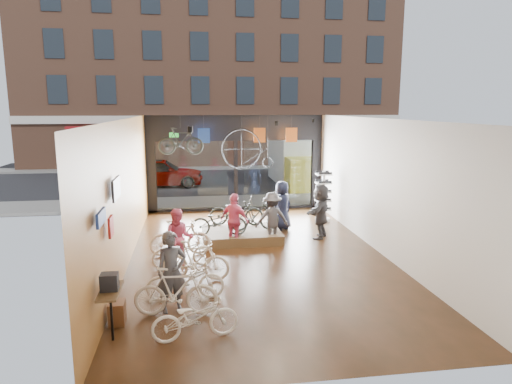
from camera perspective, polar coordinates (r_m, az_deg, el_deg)
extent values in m
cube|color=black|center=(12.89, 0.25, -8.10)|extent=(7.00, 12.00, 0.04)
cube|color=black|center=(12.22, 0.26, 9.22)|extent=(7.00, 12.00, 0.04)
cube|color=#AA602F|center=(12.40, -16.05, -0.10)|extent=(0.04, 12.00, 3.80)
cube|color=beige|center=(13.39, 15.32, 0.71)|extent=(0.04, 12.00, 3.80)
cube|color=beige|center=(6.70, 8.05, -8.77)|extent=(7.00, 0.04, 3.80)
cube|color=#198C26|center=(18.00, -10.22, 7.04)|extent=(0.35, 0.06, 0.18)
cube|color=black|center=(27.45, -4.42, 1.92)|extent=(30.00, 18.00, 0.02)
cube|color=slate|center=(19.78, -2.86, -1.25)|extent=(30.00, 2.40, 0.12)
cube|color=slate|center=(31.39, -4.93, 3.13)|extent=(30.00, 2.00, 0.12)
cube|color=brown|center=(33.75, -5.39, 15.44)|extent=(26.00, 5.00, 14.00)
imported|color=gray|center=(24.36, -11.95, 2.44)|extent=(4.44, 1.79, 1.51)
imported|color=beige|center=(8.51, -7.61, -15.28)|extent=(1.63, 0.77, 0.82)
imported|color=beige|center=(9.39, -10.00, -12.17)|extent=(1.71, 0.65, 1.01)
imported|color=beige|center=(10.11, -8.82, -10.84)|extent=(1.68, 0.61, 0.88)
imported|color=beige|center=(11.12, -7.53, -8.51)|extent=(1.69, 0.80, 0.98)
imported|color=beige|center=(12.06, -9.16, -7.37)|extent=(1.65, 0.76, 0.84)
imported|color=beige|center=(12.98, -9.47, -5.67)|extent=(1.72, 0.58, 1.02)
cube|color=#48351E|center=(14.40, -1.83, -5.39)|extent=(2.40, 1.80, 0.30)
imported|color=black|center=(13.72, -4.66, -3.69)|extent=(1.69, 0.67, 0.87)
imported|color=black|center=(14.23, -0.21, -2.98)|extent=(1.60, 0.52, 0.95)
imported|color=black|center=(14.88, -2.46, -2.44)|extent=(1.83, 0.91, 0.92)
imported|color=#3F3F44|center=(9.48, -10.48, -9.79)|extent=(0.71, 0.57, 1.68)
imported|color=#CC4C72|center=(11.89, -9.61, -5.79)|extent=(0.79, 0.63, 1.57)
imported|color=#CC4C72|center=(13.55, -2.69, -3.54)|extent=(0.98, 0.90, 1.61)
imported|color=#3F3F44|center=(13.88, 2.01, -3.27)|extent=(1.06, 0.66, 1.58)
imported|color=#161C33|center=(15.43, 3.28, -1.70)|extent=(0.97, 0.88, 1.67)
imported|color=#3F3F44|center=(14.57, 8.08, -2.39)|extent=(1.26, 1.64, 1.73)
imported|color=black|center=(16.32, -9.39, 6.28)|extent=(1.61, 0.54, 0.95)
cube|color=#1E3F99|center=(17.32, -6.53, 7.01)|extent=(0.45, 0.03, 0.55)
cube|color=#CC5919|center=(17.52, 0.45, 7.11)|extent=(0.45, 0.03, 0.55)
cube|color=#CC5919|center=(17.75, 4.45, 7.13)|extent=(0.45, 0.03, 0.55)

